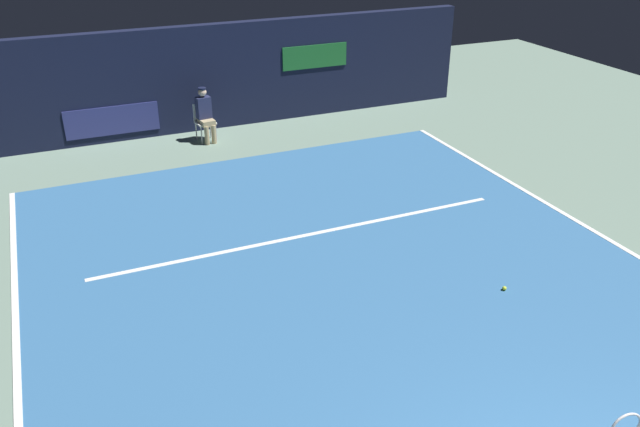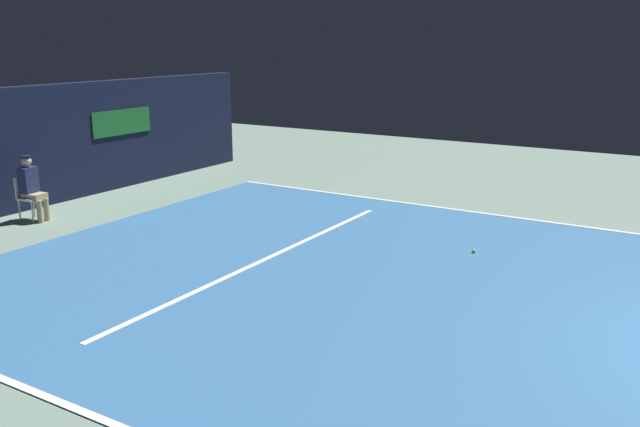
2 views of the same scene
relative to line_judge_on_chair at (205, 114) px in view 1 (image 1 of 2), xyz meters
The scene contains 8 objects.
ground_plane 7.67m from the line_judge_on_chair, 87.04° to the right, with size 28.58×28.58×0.00m, color slate.
court_surface 7.67m from the line_judge_on_chair, 87.04° to the right, with size 9.72×12.37×0.01m, color #336699.
line_sideline_left 9.26m from the line_judge_on_chair, 55.70° to the right, with size 0.10×12.37×0.01m, color white.
line_sideline_right 8.84m from the line_judge_on_chair, 120.06° to the right, with size 0.10×12.37×0.01m, color white.
line_service 5.52m from the line_judge_on_chair, 85.87° to the right, with size 7.58×0.10×0.01m, color white.
back_wall 1.20m from the line_judge_on_chair, 67.76° to the left, with size 14.10×0.33×2.60m.
line_judge_on_chair is the anchor object (origin of this frame).
tennis_ball 8.71m from the line_judge_on_chair, 73.23° to the right, with size 0.07×0.07×0.07m, color #CCE033.
Camera 1 is at (-3.86, -2.15, 5.58)m, focal length 36.76 mm.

